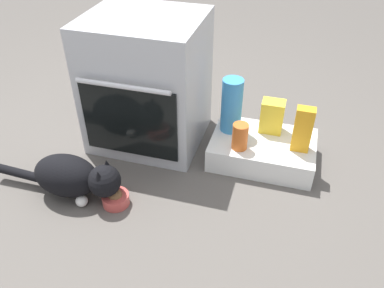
{
  "coord_description": "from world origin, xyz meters",
  "views": [
    {
      "loc": [
        0.68,
        -1.3,
        1.35
      ],
      "look_at": [
        0.27,
        0.12,
        0.25
      ],
      "focal_mm": 36.82,
      "sensor_mm": 36.0,
      "label": 1
    }
  ],
  "objects_px": {
    "pantry_cabinet": "(262,150)",
    "cat": "(73,177)",
    "juice_carton": "(303,129)",
    "water_bottle": "(232,105)",
    "oven": "(147,82)",
    "snack_bag": "(272,116)",
    "sauce_jar": "(240,136)",
    "food_bowl": "(116,198)"
  },
  "relations": [
    {
      "from": "pantry_cabinet",
      "to": "cat",
      "type": "bearing_deg",
      "value": -147.46
    },
    {
      "from": "juice_carton",
      "to": "water_bottle",
      "type": "bearing_deg",
      "value": 168.37
    },
    {
      "from": "oven",
      "to": "cat",
      "type": "height_order",
      "value": "oven"
    },
    {
      "from": "snack_bag",
      "to": "juice_carton",
      "type": "distance_m",
      "value": 0.21
    },
    {
      "from": "pantry_cabinet",
      "to": "water_bottle",
      "type": "relative_size",
      "value": 1.81
    },
    {
      "from": "oven",
      "to": "juice_carton",
      "type": "height_order",
      "value": "oven"
    },
    {
      "from": "pantry_cabinet",
      "to": "sauce_jar",
      "type": "bearing_deg",
      "value": -138.17
    },
    {
      "from": "oven",
      "to": "water_bottle",
      "type": "distance_m",
      "value": 0.47
    },
    {
      "from": "oven",
      "to": "sauce_jar",
      "type": "height_order",
      "value": "oven"
    },
    {
      "from": "pantry_cabinet",
      "to": "food_bowl",
      "type": "bearing_deg",
      "value": -139.56
    },
    {
      "from": "water_bottle",
      "to": "snack_bag",
      "type": "bearing_deg",
      "value": 12.87
    },
    {
      "from": "water_bottle",
      "to": "juice_carton",
      "type": "bearing_deg",
      "value": -11.63
    },
    {
      "from": "cat",
      "to": "sauce_jar",
      "type": "height_order",
      "value": "sauce_jar"
    },
    {
      "from": "oven",
      "to": "snack_bag",
      "type": "distance_m",
      "value": 0.69
    },
    {
      "from": "food_bowl",
      "to": "juice_carton",
      "type": "distance_m",
      "value": 0.97
    },
    {
      "from": "snack_bag",
      "to": "water_bottle",
      "type": "height_order",
      "value": "water_bottle"
    },
    {
      "from": "cat",
      "to": "oven",
      "type": "bearing_deg",
      "value": 73.28
    },
    {
      "from": "oven",
      "to": "food_bowl",
      "type": "height_order",
      "value": "oven"
    },
    {
      "from": "oven",
      "to": "food_bowl",
      "type": "distance_m",
      "value": 0.65
    },
    {
      "from": "cat",
      "to": "water_bottle",
      "type": "relative_size",
      "value": 2.28
    },
    {
      "from": "snack_bag",
      "to": "sauce_jar",
      "type": "bearing_deg",
      "value": -123.78
    },
    {
      "from": "juice_carton",
      "to": "cat",
      "type": "bearing_deg",
      "value": -153.62
    },
    {
      "from": "oven",
      "to": "cat",
      "type": "bearing_deg",
      "value": -106.77
    },
    {
      "from": "oven",
      "to": "juice_carton",
      "type": "bearing_deg",
      "value": -4.48
    },
    {
      "from": "juice_carton",
      "to": "oven",
      "type": "bearing_deg",
      "value": 175.52
    },
    {
      "from": "pantry_cabinet",
      "to": "food_bowl",
      "type": "height_order",
      "value": "pantry_cabinet"
    },
    {
      "from": "pantry_cabinet",
      "to": "snack_bag",
      "type": "distance_m",
      "value": 0.19
    },
    {
      "from": "oven",
      "to": "juice_carton",
      "type": "distance_m",
      "value": 0.85
    },
    {
      "from": "food_bowl",
      "to": "sauce_jar",
      "type": "height_order",
      "value": "sauce_jar"
    },
    {
      "from": "juice_carton",
      "to": "sauce_jar",
      "type": "height_order",
      "value": "juice_carton"
    },
    {
      "from": "oven",
      "to": "pantry_cabinet",
      "type": "distance_m",
      "value": 0.72
    },
    {
      "from": "food_bowl",
      "to": "water_bottle",
      "type": "distance_m",
      "value": 0.76
    },
    {
      "from": "pantry_cabinet",
      "to": "juice_carton",
      "type": "relative_size",
      "value": 2.26
    },
    {
      "from": "pantry_cabinet",
      "to": "food_bowl",
      "type": "xyz_separation_m",
      "value": [
        -0.62,
        -0.53,
        -0.03
      ]
    },
    {
      "from": "oven",
      "to": "sauce_jar",
      "type": "bearing_deg",
      "value": -14.51
    },
    {
      "from": "cat",
      "to": "water_bottle",
      "type": "distance_m",
      "value": 0.87
    },
    {
      "from": "cat",
      "to": "sauce_jar",
      "type": "bearing_deg",
      "value": 30.9
    },
    {
      "from": "cat",
      "to": "snack_bag",
      "type": "height_order",
      "value": "snack_bag"
    },
    {
      "from": "pantry_cabinet",
      "to": "food_bowl",
      "type": "distance_m",
      "value": 0.81
    },
    {
      "from": "pantry_cabinet",
      "to": "oven",
      "type": "bearing_deg",
      "value": 176.57
    },
    {
      "from": "oven",
      "to": "water_bottle",
      "type": "height_order",
      "value": "oven"
    },
    {
      "from": "pantry_cabinet",
      "to": "juice_carton",
      "type": "bearing_deg",
      "value": -8.22
    }
  ]
}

